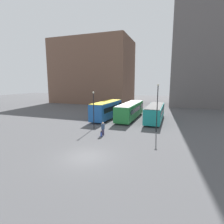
% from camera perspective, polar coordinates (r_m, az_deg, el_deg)
% --- Properties ---
extents(ground_plane, '(160.00, 160.00, 0.00)m').
position_cam_1_polar(ground_plane, '(16.59, -8.43, -14.32)').
color(ground_plane, '#4C4C4F').
extents(building_block_left, '(25.57, 16.06, 20.60)m').
position_cam_1_polar(building_block_left, '(61.87, -6.09, 12.86)').
color(building_block_left, brown).
rests_on(building_block_left, ground_plane).
extents(bus_0, '(2.90, 9.93, 3.22)m').
position_cam_1_polar(bus_0, '(32.66, -1.64, 0.85)').
color(bus_0, '#1E56A3').
rests_on(bus_0, ground_plane).
extents(bus_1, '(2.80, 12.01, 2.92)m').
position_cam_1_polar(bus_1, '(33.04, 6.01, 0.65)').
color(bus_1, '#237A38').
rests_on(bus_1, ground_plane).
extents(bus_2, '(2.60, 11.00, 2.76)m').
position_cam_1_polar(bus_2, '(31.92, 13.86, -0.05)').
color(bus_2, '#19847F').
rests_on(bus_2, ground_plane).
extents(traveler, '(0.59, 0.59, 1.72)m').
position_cam_1_polar(traveler, '(22.52, -2.98, -5.02)').
color(traveler, '#382D4C').
rests_on(traveler, ground_plane).
extents(suitcase, '(0.34, 0.45, 0.72)m').
position_cam_1_polar(suitcase, '(22.28, -3.57, -7.23)').
color(suitcase, '#334CB2').
rests_on(suitcase, ground_plane).
extents(lamp_post_0, '(0.28, 0.28, 6.54)m').
position_cam_1_polar(lamp_post_0, '(24.14, 14.57, 2.36)').
color(lamp_post_0, black).
rests_on(lamp_post_0, ground_plane).
extents(lamp_post_1, '(0.28, 0.28, 5.44)m').
position_cam_1_polar(lamp_post_1, '(25.41, -6.03, 1.66)').
color(lamp_post_1, black).
rests_on(lamp_post_1, ground_plane).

